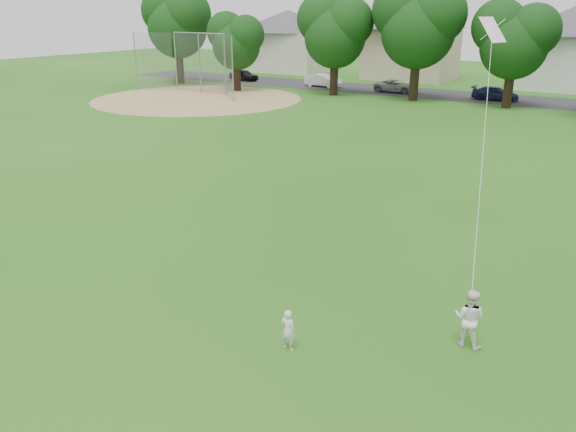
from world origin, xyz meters
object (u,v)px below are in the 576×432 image
Objects in this scene: older_boy at (469,318)px; baseball_backstop at (195,64)px; toddler at (288,330)px; kite at (483,147)px.

older_boy is 0.12× the size of baseball_backstop.
baseball_backstop is (-29.51, 30.71, 2.15)m from toddler.
kite is at bearing -38.10° from baseball_backstop.
toddler is 0.71× the size of older_boy.
kite is 0.74× the size of baseball_backstop.
kite reaches higher than older_boy.
kite is at bearing -73.47° from older_boy.
kite is (2.43, 5.68, 3.32)m from toddler.
toddler is at bearing 36.05° from older_boy.
older_boy is 4.68m from kite.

